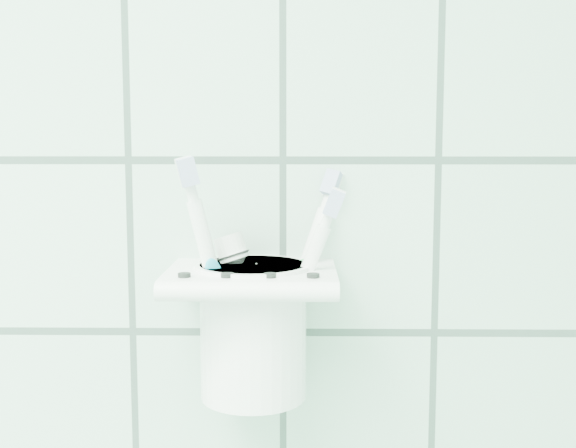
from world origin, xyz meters
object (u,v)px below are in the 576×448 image
at_px(toothbrush_orange, 261,278).
at_px(toothbrush_blue, 263,273).
at_px(holder_bracket, 252,280).
at_px(cup, 253,326).
at_px(toothbrush_pink, 241,271).
at_px(toothpaste_tube, 275,298).

bearing_deg(toothbrush_orange, toothbrush_blue, -76.89).
distance_m(holder_bracket, cup, 0.04).
relative_size(holder_bracket, toothbrush_orange, 0.77).
relative_size(cup, toothbrush_pink, 0.57).
bearing_deg(toothbrush_orange, toothbrush_pink, -135.16).
xyz_separation_m(toothbrush_pink, toothbrush_orange, (0.02, 0.01, -0.01)).
bearing_deg(holder_bracket, toothbrush_pink, -159.71).
relative_size(holder_bracket, toothbrush_blue, 0.72).
bearing_deg(toothbrush_orange, toothpaste_tube, -42.48).
height_order(toothbrush_pink, toothbrush_orange, toothbrush_pink).
xyz_separation_m(toothbrush_blue, toothbrush_orange, (-0.00, 0.01, -0.01)).
height_order(toothbrush_orange, toothpaste_tube, toothbrush_orange).
bearing_deg(toothbrush_blue, toothbrush_pink, -155.47).
bearing_deg(toothpaste_tube, toothbrush_pink, -176.87).
distance_m(cup, toothpaste_tube, 0.03).
xyz_separation_m(toothbrush_pink, toothpaste_tube, (0.03, 0.00, -0.02)).
height_order(holder_bracket, toothpaste_tube, toothpaste_tube).
distance_m(toothbrush_orange, toothpaste_tube, 0.02).
xyz_separation_m(cup, toothbrush_orange, (0.01, 0.01, 0.04)).
xyz_separation_m(holder_bracket, toothbrush_pink, (-0.01, -0.00, 0.01)).
bearing_deg(toothbrush_pink, toothbrush_orange, 19.89).
distance_m(cup, toothbrush_blue, 0.05).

